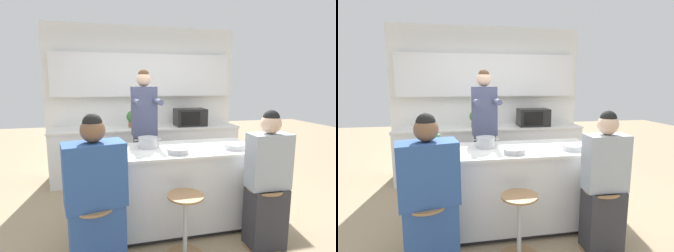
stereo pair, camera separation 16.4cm
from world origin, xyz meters
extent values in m
plane|color=tan|center=(0.00, 0.00, 0.00)|extent=(16.00, 16.00, 0.00)
cube|color=silver|center=(0.00, 2.06, 1.35)|extent=(3.48, 0.06, 2.70)
cube|color=silver|center=(0.00, 1.95, 1.83)|extent=(3.20, 0.16, 0.75)
cube|color=silver|center=(0.00, 1.69, 0.45)|extent=(3.20, 0.65, 0.89)
cube|color=silver|center=(0.00, 1.69, 0.91)|extent=(3.23, 0.68, 0.03)
cube|color=black|center=(0.00, 0.00, 0.03)|extent=(1.95, 0.71, 0.06)
cube|color=silver|center=(0.00, 0.00, 0.48)|extent=(2.03, 0.79, 0.84)
cube|color=silver|center=(0.00, 0.00, 0.92)|extent=(2.07, 0.83, 0.03)
cylinder|color=#B7BABC|center=(-0.83, -0.67, 0.32)|extent=(0.04, 0.04, 0.61)
cylinder|color=#997047|center=(-0.83, -0.67, 0.63)|extent=(0.35, 0.35, 0.02)
cylinder|color=#B7BABC|center=(0.00, -0.63, 0.32)|extent=(0.04, 0.04, 0.61)
cylinder|color=#997047|center=(0.00, -0.63, 0.63)|extent=(0.35, 0.35, 0.02)
cylinder|color=#997047|center=(0.83, -0.65, 0.01)|extent=(0.38, 0.38, 0.01)
cylinder|color=#B7BABC|center=(0.83, -0.65, 0.32)|extent=(0.04, 0.04, 0.61)
cylinder|color=#997047|center=(0.83, -0.65, 0.63)|extent=(0.35, 0.35, 0.02)
cube|color=#383842|center=(-0.20, 0.67, 0.49)|extent=(0.29, 0.23, 0.97)
cube|color=#474C6B|center=(-0.20, 0.67, 1.30)|extent=(0.34, 0.23, 0.66)
cylinder|color=#474C6B|center=(-0.32, 0.38, 1.45)|extent=(0.08, 0.36, 0.07)
cylinder|color=#474C6B|center=(-0.06, 0.38, 1.45)|extent=(0.08, 0.36, 0.07)
sphere|color=#DBB293|center=(-0.20, 0.67, 1.73)|extent=(0.20, 0.20, 0.20)
sphere|color=#513823|center=(-0.20, 0.67, 1.79)|extent=(0.16, 0.16, 0.15)
cube|color=#2D5193|center=(-0.81, -0.65, 0.32)|extent=(0.51, 0.35, 0.64)
cube|color=#2D5193|center=(-0.81, -0.65, 0.92)|extent=(0.55, 0.38, 0.55)
sphere|color=brown|center=(-0.81, -0.65, 1.29)|extent=(0.24, 0.24, 0.21)
sphere|color=black|center=(-0.81, -0.65, 1.35)|extent=(0.20, 0.20, 0.16)
cube|color=#333338|center=(0.85, -0.65, 0.32)|extent=(0.37, 0.27, 0.64)
cube|color=#9EA8B2|center=(0.85, -0.65, 0.92)|extent=(0.41, 0.23, 0.55)
sphere|color=#DBB293|center=(0.85, -0.65, 1.29)|extent=(0.20, 0.20, 0.20)
sphere|color=black|center=(0.85, -0.65, 1.34)|extent=(0.16, 0.16, 0.16)
cylinder|color=#B7BABC|center=(-0.24, 0.10, 0.99)|extent=(0.21, 0.21, 0.12)
cylinder|color=#B7BABC|center=(-0.24, 0.10, 1.06)|extent=(0.23, 0.23, 0.01)
cylinder|color=#B7BABC|center=(-0.37, 0.10, 1.03)|extent=(0.05, 0.01, 0.01)
cylinder|color=#B7BABC|center=(-0.11, 0.10, 1.03)|extent=(0.05, 0.01, 0.01)
cylinder|color=#B7BABC|center=(0.04, -0.23, 0.96)|extent=(0.23, 0.23, 0.06)
cylinder|color=#B7BABC|center=(0.71, -0.19, 0.96)|extent=(0.23, 0.23, 0.06)
cylinder|color=orange|center=(-0.70, -0.12, 0.97)|extent=(0.08, 0.08, 0.08)
torus|color=orange|center=(-0.65, -0.12, 0.98)|extent=(0.04, 0.01, 0.04)
ellipsoid|color=yellow|center=(-0.91, -0.25, 0.96)|extent=(0.12, 0.05, 0.05)
ellipsoid|color=yellow|center=(-0.94, -0.22, 0.96)|extent=(0.09, 0.11, 0.05)
ellipsoid|color=yellow|center=(-0.88, -0.22, 0.96)|extent=(0.10, 0.10, 0.05)
cube|color=#38844C|center=(-0.79, 0.18, 1.01)|extent=(0.07, 0.07, 0.16)
cylinder|color=white|center=(-0.79, 0.18, 1.10)|extent=(0.03, 0.03, 0.02)
cube|color=black|center=(0.78, 1.65, 1.07)|extent=(0.55, 0.37, 0.31)
cube|color=black|center=(0.73, 1.46, 1.07)|extent=(0.34, 0.01, 0.23)
cube|color=black|center=(0.98, 1.46, 1.07)|extent=(0.10, 0.01, 0.25)
cylinder|color=#93563D|center=(-0.26, 1.69, 0.97)|extent=(0.15, 0.15, 0.10)
sphere|color=#387538|center=(-0.26, 1.69, 1.11)|extent=(0.21, 0.21, 0.21)
camera|label=1|loc=(-0.69, -2.85, 1.67)|focal=28.00mm
camera|label=2|loc=(-0.53, -2.88, 1.67)|focal=28.00mm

